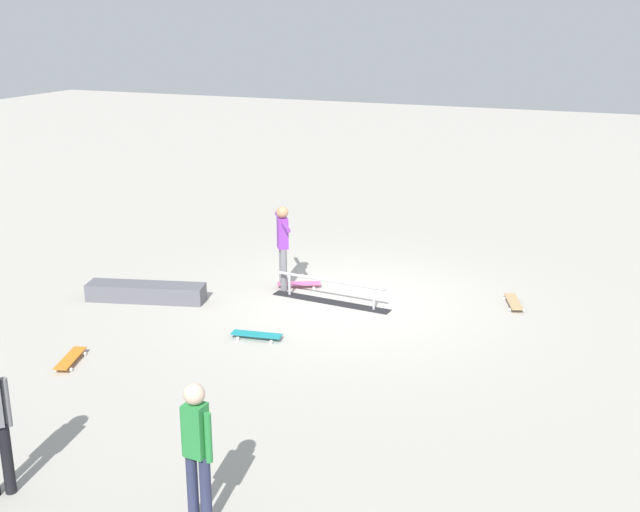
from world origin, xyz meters
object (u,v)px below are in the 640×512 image
object	(u,v)px
skater_main	(283,242)
bystander_green_shirt	(197,447)
skate_ledge	(146,292)
loose_skateboard_orange	(70,358)
grind_rail	(331,292)
loose_skateboard_natural	(514,302)
skateboard_main	(299,284)
loose_skateboard_teal	(256,335)

from	to	relation	value
skater_main	bystander_green_shirt	size ratio (longest dim) A/B	1.02
skate_ledge	skater_main	size ratio (longest dim) A/B	1.33
loose_skateboard_orange	grind_rail	bearing A→B (deg)	128.19
skater_main	loose_skateboard_natural	xyz separation A→B (m)	(-4.08, -0.72, -0.84)
grind_rail	loose_skateboard_orange	size ratio (longest dim) A/B	2.72
skateboard_main	loose_skateboard_teal	bearing A→B (deg)	-106.11
grind_rail	loose_skateboard_teal	distance (m)	2.02
skate_ledge	loose_skateboard_orange	world-z (taller)	skate_ledge
skater_main	bystander_green_shirt	world-z (taller)	skater_main
skater_main	loose_skateboard_orange	world-z (taller)	skater_main
skate_ledge	loose_skateboard_teal	xyz separation A→B (m)	(-2.59, 0.83, -0.08)
skate_ledge	bystander_green_shirt	world-z (taller)	bystander_green_shirt
skater_main	skateboard_main	xyz separation A→B (m)	(-0.23, -0.20, -0.84)
skateboard_main	loose_skateboard_natural	size ratio (longest dim) A/B	0.99
skater_main	skate_ledge	bearing A→B (deg)	-88.93
bystander_green_shirt	loose_skateboard_natural	distance (m)	7.71
skater_main	loose_skateboard_natural	distance (m)	4.22
skater_main	loose_skateboard_teal	distance (m)	2.49
bystander_green_shirt	skateboard_main	bearing A→B (deg)	109.09
grind_rail	loose_skateboard_orange	world-z (taller)	grind_rail
skateboard_main	grind_rail	bearing A→B (deg)	-55.59
loose_skateboard_orange	skateboard_main	bearing A→B (deg)	140.25
bystander_green_shirt	loose_skateboard_orange	size ratio (longest dim) A/B	1.88
loose_skateboard_teal	loose_skateboard_natural	xyz separation A→B (m)	(-3.51, -2.99, 0.00)
grind_rail	skateboard_main	world-z (taller)	grind_rail
skateboard_main	loose_skateboard_teal	world-z (taller)	same
grind_rail	loose_skateboard_natural	size ratio (longest dim) A/B	2.72
grind_rail	loose_skateboard_natural	world-z (taller)	grind_rail
skate_ledge	loose_skateboard_teal	bearing A→B (deg)	162.17
loose_skateboard_orange	skater_main	bearing A→B (deg)	141.99
skate_ledge	loose_skateboard_orange	bearing A→B (deg)	99.85
skate_ledge	loose_skateboard_teal	size ratio (longest dim) A/B	2.55
grind_rail	skater_main	size ratio (longest dim) A/B	1.42
skateboard_main	loose_skateboard_natural	world-z (taller)	same
skater_main	skateboard_main	bearing A→B (deg)	96.97
skate_ledge	bystander_green_shirt	distance (m)	6.75
skateboard_main	bystander_green_shirt	world-z (taller)	bystander_green_shirt
skate_ledge	skateboard_main	bearing A→B (deg)	-143.90
skate_ledge	skater_main	bearing A→B (deg)	-144.54
bystander_green_shirt	loose_skateboard_teal	bearing A→B (deg)	113.10
skater_main	skateboard_main	distance (m)	0.89
skater_main	loose_skateboard_natural	size ratio (longest dim) A/B	1.92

